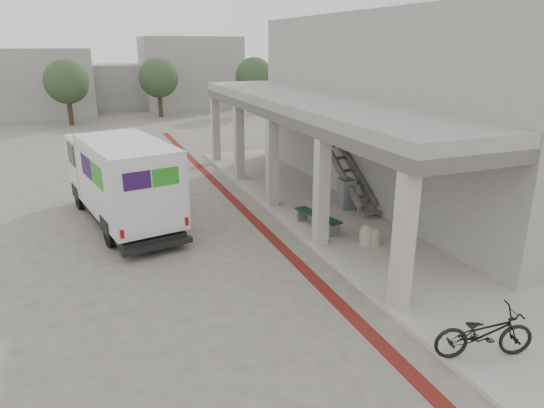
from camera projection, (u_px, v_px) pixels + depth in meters
name	position (u px, v px, depth m)	size (l,w,h in m)	color
ground	(261.00, 264.00, 13.60)	(120.00, 120.00, 0.00)	#625B54
bike_lane_stripe	(268.00, 234.00, 15.72)	(0.35, 40.00, 0.01)	maroon
sidewalk	(382.00, 242.00, 14.96)	(4.40, 28.00, 0.12)	#9F998E
transit_building	(385.00, 111.00, 18.86)	(7.60, 17.00, 7.00)	gray
distant_backdrop	(94.00, 81.00, 43.50)	(28.00, 10.00, 6.50)	gray
tree_left	(66.00, 82.00, 35.64)	(3.20, 3.20, 4.80)	#38281C
tree_mid	(158.00, 78.00, 39.82)	(3.20, 3.20, 4.80)	#38281C
tree_right	(254.00, 76.00, 41.69)	(3.20, 3.20, 4.80)	#38281C
fedex_truck	(121.00, 178.00, 16.28)	(3.38, 7.22, 2.96)	black
bench	(318.00, 218.00, 15.83)	(0.86, 2.02, 0.46)	gray
bollard_near	(367.00, 235.00, 14.52)	(0.43, 0.43, 0.64)	gray
bollard_far	(374.00, 236.00, 14.52)	(0.38, 0.38, 0.58)	gray
utility_cabinet	(346.00, 194.00, 17.74)	(0.49, 0.65, 1.08)	gray
bicycle_black	(484.00, 333.00, 9.26)	(0.68, 1.95, 1.03)	black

